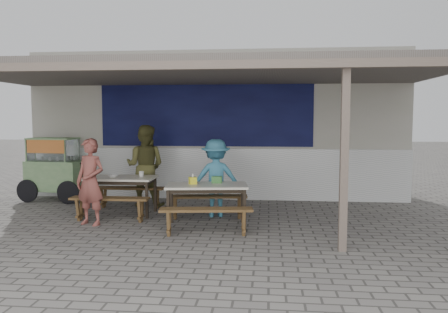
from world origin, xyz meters
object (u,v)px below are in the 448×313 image
bench_left_wall (130,192)px  condiment_jar (141,174)px  table_right (207,189)px  bench_right_wall (207,201)px  patron_wall_side (145,166)px  table_left (120,181)px  patron_street_side (90,182)px  vendor_cart (55,167)px  bench_right_street (206,215)px  condiment_bowl (114,176)px  bench_left_street (110,203)px  patron_right_table (216,178)px  donation_box (217,180)px  tissue_box (193,181)px

bench_left_wall → condiment_jar: size_ratio=14.22×
table_right → condiment_jar: size_ratio=14.50×
bench_right_wall → patron_wall_side: bearing=137.8°
table_left → patron_street_side: patron_street_side is taller
table_left → vendor_cart: vendor_cart is taller
bench_right_street → condiment_jar: bearing=127.6°
condiment_jar → condiment_bowl: size_ratio=0.53×
bench_right_street → condiment_jar: (-1.53, 1.53, 0.46)m
patron_street_side → bench_left_street: bearing=64.7°
patron_street_side → patron_right_table: 2.33m
table_right → bench_right_street: bearing=-90.0°
table_right → patron_right_table: bearing=78.7°
bench_left_wall → donation_box: (2.01, -1.21, 0.47)m
donation_box → vendor_cart: bearing=154.8°
donation_box → bench_right_wall: bearing=120.5°
patron_right_table → bench_left_street: bearing=7.1°
donation_box → table_right: bearing=-127.8°
donation_box → condiment_jar: bearing=155.4°
table_right → bench_right_wall: bearing=90.0°
donation_box → patron_wall_side: bearing=140.3°
bench_right_wall → table_right: bearing=-90.0°
patron_wall_side → patron_right_table: patron_wall_side is taller
bench_right_street → vendor_cart: (-3.92, 2.68, 0.45)m
bench_left_wall → patron_street_side: (-0.24, -1.48, 0.44)m
patron_right_table → tissue_box: patron_right_table is taller
bench_left_wall → patron_street_side: patron_street_side is taller
vendor_cart → donation_box: bearing=-19.3°
patron_street_side → tissue_box: (1.83, 0.10, 0.03)m
patron_wall_side → vendor_cart: bearing=-7.0°
table_right → patron_street_side: patron_street_side is taller
patron_wall_side → patron_right_table: 1.82m
table_right → condiment_jar: bearing=139.8°
table_left → vendor_cart: (-2.00, 1.28, 0.12)m
table_right → patron_wall_side: (-1.57, 1.64, 0.21)m
bench_left_wall → condiment_bowl: 0.78m
vendor_cart → patron_right_table: (3.91, -1.24, -0.04)m
bench_left_street → bench_right_street: (1.92, -0.79, 0.00)m
patron_wall_side → tissue_box: (1.32, -1.61, -0.07)m
patron_wall_side → donation_box: (1.73, -1.44, -0.07)m
bench_left_street → condiment_jar: size_ratio=14.22×
bench_right_street → bench_right_wall: same height
table_right → patron_wall_side: bearing=126.6°
patron_street_side → donation_box: (2.24, 0.27, 0.03)m
bench_right_street → donation_box: bearing=77.0°
table_right → patron_wall_side: size_ratio=0.85×
patron_street_side → donation_box: 2.26m
bench_right_street → donation_box: (0.08, 0.80, 0.47)m
vendor_cart → patron_wall_side: patron_wall_side is taller
tissue_box → vendor_cart: bearing=150.3°
patron_street_side → condiment_bowl: patron_street_side is taller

